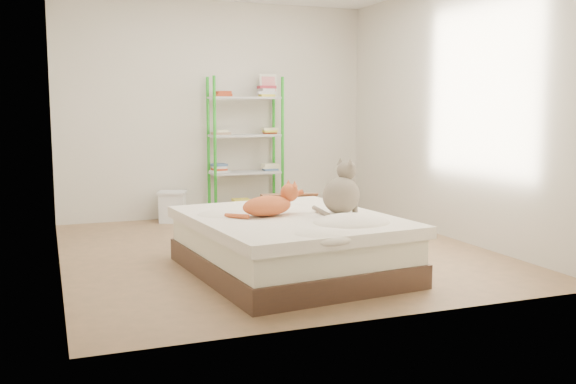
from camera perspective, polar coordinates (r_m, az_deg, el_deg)
name	(u,v)px	position (r m, az deg, el deg)	size (l,w,h in m)	color
room	(274,111)	(5.91, -1.28, 7.20)	(3.81, 4.21, 2.61)	#A07852
bed	(290,244)	(5.20, 0.14, -4.66)	(1.66, 1.99, 0.47)	#443027
orange_cat	(267,203)	(5.12, -1.87, -1.01)	(0.51, 0.28, 0.21)	#E36537
grey_cat	(341,187)	(5.23, 4.77, 0.41)	(0.32, 0.38, 0.44)	gray
shelf_unit	(246,147)	(7.80, -3.75, 4.00)	(0.88, 0.36, 1.74)	green
cardboard_box	(288,212)	(7.07, -0.01, -1.80)	(0.58, 0.57, 0.43)	brown
white_bin	(173,206)	(7.63, -10.23, -1.27)	(0.39, 0.37, 0.36)	white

